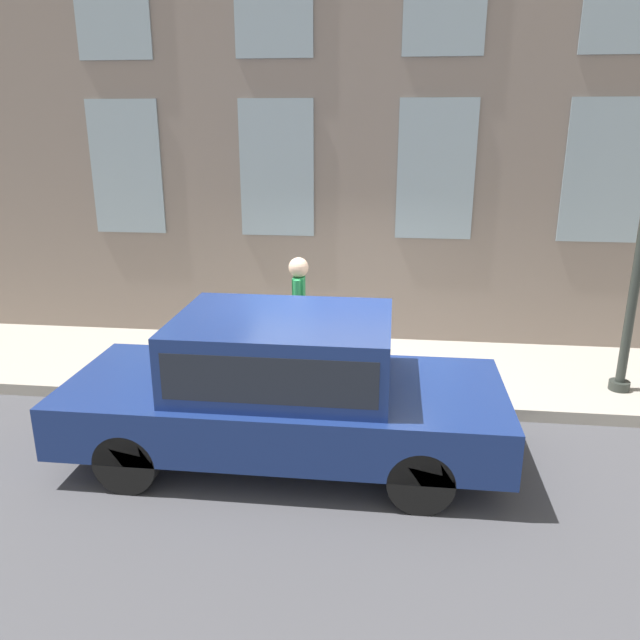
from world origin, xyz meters
The scene contains 5 objects.
ground_plane centered at (0.00, 0.00, 0.00)m, with size 80.00×80.00×0.00m, color #47474C.
sidewalk centered at (1.24, 0.00, 0.08)m, with size 2.47×60.00×0.16m.
fire_hydrant centered at (0.48, 0.02, 0.54)m, with size 0.28×0.41×0.74m.
person centered at (0.78, 0.62, 1.16)m, with size 0.40×0.27×1.67m.
parked_car_navy_near centered at (-1.15, 0.50, 0.88)m, with size 1.90×4.65×1.62m.
Camera 1 is at (-7.20, -0.61, 3.53)m, focal length 35.00 mm.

